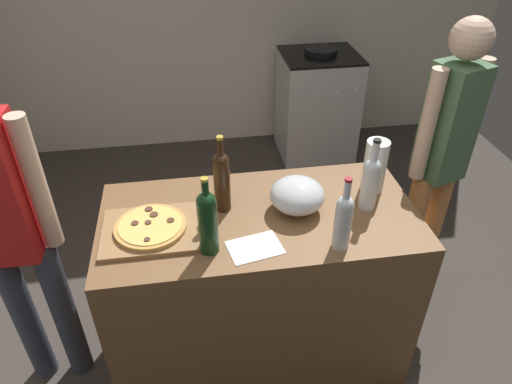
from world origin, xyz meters
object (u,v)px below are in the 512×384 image
Objects in this scene: wine_bottle_amber at (207,220)px; wine_bottle_clear at (370,180)px; wine_bottle_green at (222,179)px; pizza at (150,226)px; mixing_bowl at (297,195)px; person_in_stripes at (11,227)px; stove at (317,105)px; person_in_red at (441,154)px; wine_bottle_dark at (343,219)px; paper_towel_roll at (375,166)px.

wine_bottle_amber is 1.00× the size of wine_bottle_clear.
wine_bottle_green is at bearing 73.20° from wine_bottle_amber.
wine_bottle_green is at bearing 172.09° from wine_bottle_clear.
pizza is 0.36m from wine_bottle_green.
mixing_bowl is 0.67× the size of wine_bottle_green.
mixing_bowl is 0.15× the size of person_in_stripes.
stove is 0.58× the size of person_in_red.
wine_bottle_green is 0.54m from wine_bottle_dark.
pizza is 0.56m from person_in_stripes.
pizza is 1.23× the size of mixing_bowl.
wine_bottle_clear is at bearing -7.91° from wine_bottle_green.
person_in_red is (0.72, 0.58, -0.12)m from wine_bottle_dark.
person_in_stripes is (-0.56, 0.07, 0.01)m from pizza.
pizza is 1.03m from paper_towel_roll.
pizza is 0.95m from wine_bottle_clear.
wine_bottle_dark is 0.95× the size of wine_bottle_amber.
wine_bottle_clear is at bearing -146.72° from person_in_red.
paper_towel_roll is at bearing 8.85° from pizza.
person_in_stripes reaches higher than pizza.
wine_bottle_dark is at bearing -129.70° from wine_bottle_clear.
wine_bottle_green reaches higher than paper_towel_roll.
wine_bottle_green reaches higher than stove.
wine_bottle_clear reaches higher than stove.
paper_towel_roll reaches higher than stove.
mixing_bowl is 0.15× the size of person_in_red.
wine_bottle_clear is (0.71, 0.18, -0.01)m from wine_bottle_amber.
wine_bottle_amber reaches higher than stove.
wine_bottle_dark is 1.34m from person_in_stripes.
paper_towel_roll is 0.76× the size of wine_bottle_amber.
wine_bottle_clear is 0.64m from person_in_red.
wine_bottle_dark is at bearing -36.54° from wine_bottle_green.
wine_bottle_green is at bearing 3.22° from person_in_stripes.
person_in_stripes reaches higher than person_in_red.
person_in_red is at bearing 12.59° from wine_bottle_green.
wine_bottle_green is at bearing -176.80° from paper_towel_roll.
mixing_bowl is 0.71× the size of wine_bottle_clear.
wine_bottle_green is 0.88m from person_in_stripes.
wine_bottle_amber is 1.35m from person_in_red.
person_in_stripes reaches higher than paper_towel_roll.
person_in_stripes is at bearing -176.78° from wine_bottle_green.
stove is at bearing 57.89° from pizza.
pizza is 0.30m from wine_bottle_amber.
wine_bottle_dark is (-0.26, -0.36, 0.01)m from paper_towel_roll.
stove is at bearing 80.17° from wine_bottle_clear.
wine_bottle_green is at bearing 20.80° from pizza.
wine_bottle_amber is at bearing -32.29° from pizza.
wine_bottle_amber is 0.21× the size of person_in_stripes.
mixing_bowl is 0.40m from paper_towel_roll.
stove is (1.06, 2.21, -0.61)m from wine_bottle_amber.
person_in_stripes is at bearing -176.79° from paper_towel_roll.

